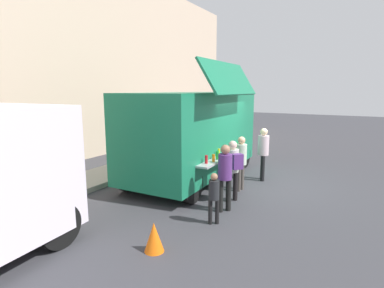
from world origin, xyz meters
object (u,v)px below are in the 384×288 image
Objects in this scene: food_truck_main at (194,132)px; customer_front_ordering at (241,159)px; trash_bin at (190,142)px; customer_mid_with_backpack at (233,165)px; traffic_cone_orange at (154,237)px; customer_rear_waiting at (225,172)px; customer_extra_browsing at (263,149)px; child_near_queue at (214,194)px.

customer_front_ordering is (-0.49, -1.81, -0.60)m from food_truck_main.
trash_bin is 6.75m from customer_mid_with_backpack.
traffic_cone_orange is at bearing 124.38° from customer_mid_with_backpack.
food_truck_main is at bearing -8.30° from customer_rear_waiting.
customer_front_ordering is 1.66m from customer_rear_waiting.
customer_rear_waiting is (2.34, -0.36, 0.70)m from traffic_cone_orange.
traffic_cone_orange is 9.18m from trash_bin.
customer_extra_browsing is at bearing -53.53° from customer_mid_with_backpack.
traffic_cone_orange is 0.34× the size of customer_rear_waiting.
child_near_queue is (1.57, -0.44, 0.41)m from traffic_cone_orange.
food_truck_main is 4.90× the size of child_near_queue.
traffic_cone_orange is 4.05m from customer_front_ordering.
customer_rear_waiting is at bearing -143.68° from trash_bin.
food_truck_main reaches higher than traffic_cone_orange.
traffic_cone_orange is 1.68m from child_near_queue.
food_truck_main is at bearing -148.48° from trash_bin.
customer_mid_with_backpack is 1.53m from child_near_queue.
food_truck_main is 10.21× the size of traffic_cone_orange.
trash_bin is at bearing -40.55° from customer_front_ordering.
child_near_queue is at bearing 134.20° from customer_rear_waiting.
traffic_cone_orange is 0.34× the size of customer_mid_with_backpack.
customer_extra_browsing reaches higher than traffic_cone_orange.
customer_rear_waiting reaches higher than trash_bin.
food_truck_main reaches higher than child_near_queue.
food_truck_main is at bearing 3.45° from customer_mid_with_backpack.
customer_mid_with_backpack is at bearing -29.94° from child_near_queue.
customer_front_ordering is (3.99, -0.14, 0.67)m from traffic_cone_orange.
customer_front_ordering is at bearing -29.20° from child_near_queue.
traffic_cone_orange is at bearing 127.98° from child_near_queue.
traffic_cone_orange is at bearing 93.44° from customer_front_ordering.
traffic_cone_orange is 5.40m from customer_extra_browsing.
trash_bin is (3.78, 2.32, -1.09)m from food_truck_main.
trash_bin is 0.55× the size of customer_rear_waiting.
food_truck_main reaches higher than customer_rear_waiting.
customer_extra_browsing is (-2.92, -4.39, 0.57)m from trash_bin.
trash_bin is at bearing -11.14° from customer_mid_with_backpack.
food_truck_main is 6.25× the size of trash_bin.
trash_bin is at bearing 30.09° from food_truck_main.
customer_extra_browsing is at bearing -123.69° from trash_bin.
child_near_queue is (-3.76, -0.05, -0.33)m from customer_extra_browsing.
customer_extra_browsing is at bearing -68.81° from food_truck_main.
trash_bin is at bearing -52.16° from customer_extra_browsing.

